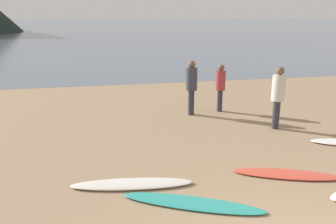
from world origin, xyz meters
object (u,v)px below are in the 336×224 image
object	(u,v)px
surfboard_4	(192,203)
person_1	(220,84)
surfboard_3	(132,184)
surfboard_5	(286,174)
person_2	(192,83)
person_0	(278,93)

from	to	relation	value
surfboard_4	person_1	xyz separation A→B (m)	(2.44, 5.45, 0.90)
surfboard_3	surfboard_4	xyz separation A→B (m)	(0.98, -0.89, -0.01)
surfboard_4	surfboard_5	size ratio (longest dim) A/B	1.17
surfboard_4	person_2	distance (m)	5.54
person_2	person_1	bearing A→B (deg)	148.46
person_2	person_0	bearing A→B (deg)	96.91
person_0	person_1	world-z (taller)	person_0
surfboard_5	person_2	size ratio (longest dim) A/B	1.24
surfboard_4	person_0	world-z (taller)	person_0
person_0	person_2	world-z (taller)	person_0
surfboard_4	person_0	distance (m)	4.98
surfboard_4	surfboard_5	distance (m)	2.31
surfboard_4	person_1	size ratio (longest dim) A/B	1.61
surfboard_5	person_1	distance (m)	4.85
surfboard_5	person_1	world-z (taller)	person_1
person_1	surfboard_3	bearing A→B (deg)	-103.23
surfboard_4	person_2	size ratio (longest dim) A/B	1.45
person_0	person_2	size ratio (longest dim) A/B	1.02
surfboard_3	surfboard_4	bearing A→B (deg)	-35.09
surfboard_5	surfboard_3	bearing A→B (deg)	-163.04
surfboard_3	surfboard_4	world-z (taller)	surfboard_3
surfboard_4	person_1	world-z (taller)	person_1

